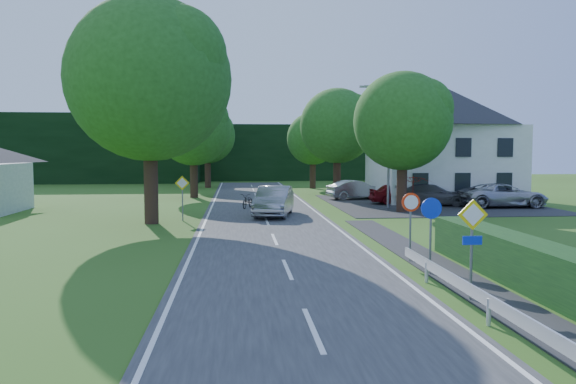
{
  "coord_description": "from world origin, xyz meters",
  "views": [
    {
      "loc": [
        -1.58,
        -5.49,
        3.81
      ],
      "look_at": [
        0.74,
        19.76,
        1.92
      ],
      "focal_mm": 35.0,
      "sensor_mm": 36.0,
      "label": 1
    }
  ],
  "objects": [
    {
      "name": "sign_priority_left",
      "position": [
        -4.5,
        24.98,
        1.72
      ],
      "size": [
        0.78,
        0.09,
        2.44
      ],
      "color": "slate",
      "rests_on": "ground"
    },
    {
      "name": "tree_right_mid",
      "position": [
        8.5,
        28.0,
        4.29
      ],
      "size": [
        7.0,
        7.0,
        8.58
      ],
      "primitive_type": null,
      "color": "#225118",
      "rests_on": "ground"
    },
    {
      "name": "tree_right_back",
      "position": [
        6.0,
        50.0,
        3.78
      ],
      "size": [
        6.2,
        6.2,
        7.56
      ],
      "primitive_type": null,
      "color": "#225118",
      "rests_on": "ground"
    },
    {
      "name": "parking_pad",
      "position": [
        12.0,
        33.0,
        0.02
      ],
      "size": [
        14.0,
        16.0,
        0.04
      ],
      "primitive_type": "cube",
      "color": "#262629",
      "rests_on": "ground"
    },
    {
      "name": "parasol",
      "position": [
        10.15,
        30.85,
        1.09
      ],
      "size": [
        2.59,
        2.63,
        2.1
      ],
      "primitive_type": "imported",
      "rotation": [
        0.0,
        0.0,
        0.14
      ],
      "color": "#B11A0E",
      "rests_on": "parking_pad"
    },
    {
      "name": "streetlight",
      "position": [
        8.06,
        30.0,
        4.46
      ],
      "size": [
        2.03,
        0.18,
        8.0
      ],
      "color": "slate",
      "rests_on": "ground"
    },
    {
      "name": "line_edge_right",
      "position": [
        3.25,
        20.0,
        0.04
      ],
      "size": [
        0.12,
        80.0,
        0.01
      ],
      "primitive_type": "cube",
      "color": "white",
      "rests_on": "road"
    },
    {
      "name": "treeline_left",
      "position": [
        -28.0,
        62.0,
        4.0
      ],
      "size": [
        44.0,
        6.0,
        8.0
      ],
      "primitive_type": "cube",
      "color": "black",
      "rests_on": "ground"
    },
    {
      "name": "moving_car",
      "position": [
        0.54,
        26.55,
        0.89
      ],
      "size": [
        2.79,
        5.41,
        1.7
      ],
      "primitive_type": "imported",
      "rotation": [
        0.0,
        0.0,
        -0.2
      ],
      "color": "#A2A2A6",
      "rests_on": "road"
    },
    {
      "name": "parked_car_grey",
      "position": [
        11.78,
        31.78,
        0.76
      ],
      "size": [
        5.32,
        3.38,
        1.44
      ],
      "primitive_type": "imported",
      "rotation": [
        0.0,
        0.0,
        1.27
      ],
      "color": "#4B4A4F",
      "rests_on": "parking_pad"
    },
    {
      "name": "road",
      "position": [
        0.0,
        20.0,
        0.02
      ],
      "size": [
        7.0,
        80.0,
        0.04
      ],
      "primitive_type": "cube",
      "color": "#343436",
      "rests_on": "ground"
    },
    {
      "name": "parked_car_silver_a",
      "position": [
        7.59,
        37.0,
        0.77
      ],
      "size": [
        4.67,
        2.47,
        1.46
      ],
      "primitive_type": "imported",
      "rotation": [
        0.0,
        0.0,
        1.79
      ],
      "color": "#A4A4A8",
      "rests_on": "parking_pad"
    },
    {
      "name": "tree_right_far",
      "position": [
        7.0,
        42.0,
        4.54
      ],
      "size": [
        7.4,
        7.4,
        9.09
      ],
      "primitive_type": null,
      "color": "#225118",
      "rests_on": "ground"
    },
    {
      "name": "treeline_right",
      "position": [
        8.0,
        66.0,
        3.5
      ],
      "size": [
        30.0,
        5.0,
        7.0
      ],
      "primitive_type": "cube",
      "color": "black",
      "rests_on": "ground"
    },
    {
      "name": "house_white",
      "position": [
        14.0,
        36.0,
        4.41
      ],
      "size": [
        10.6,
        8.4,
        8.6
      ],
      "color": "silver",
      "rests_on": "ground"
    },
    {
      "name": "tree_main",
      "position": [
        -6.0,
        24.0,
        5.82
      ],
      "size": [
        9.4,
        9.4,
        11.64
      ],
      "primitive_type": null,
      "color": "#225118",
      "rests_on": "ground"
    },
    {
      "name": "sign_priority_right",
      "position": [
        4.3,
        7.98,
        1.8
      ],
      "size": [
        0.78,
        0.09,
        2.59
      ],
      "color": "slate",
      "rests_on": "ground"
    },
    {
      "name": "tree_left_far",
      "position": [
        -5.0,
        40.0,
        4.29
      ],
      "size": [
        7.0,
        7.0,
        8.58
      ],
      "primitive_type": null,
      "color": "#225118",
      "rests_on": "ground"
    },
    {
      "name": "sign_roundabout",
      "position": [
        4.3,
        10.98,
        1.67
      ],
      "size": [
        0.64,
        0.08,
        2.37
      ],
      "color": "slate",
      "rests_on": "ground"
    },
    {
      "name": "sign_speed_limit",
      "position": [
        4.3,
        12.97,
        1.77
      ],
      "size": [
        0.64,
        0.11,
        2.37
      ],
      "color": "slate",
      "rests_on": "ground"
    },
    {
      "name": "motorcycle",
      "position": [
        -0.87,
        30.97,
        0.51
      ],
      "size": [
        1.2,
        1.9,
        0.94
      ],
      "primitive_type": "imported",
      "rotation": [
        0.0,
        0.0,
        -0.34
      ],
      "color": "black",
      "rests_on": "road"
    },
    {
      "name": "tree_left_back",
      "position": [
        -4.5,
        52.0,
        4.04
      ],
      "size": [
        6.6,
        6.6,
        8.07
      ],
      "primitive_type": null,
      "color": "#225118",
      "rests_on": "ground"
    },
    {
      "name": "line_centre",
      "position": [
        0.0,
        20.0,
        0.04
      ],
      "size": [
        0.12,
        80.0,
        0.01
      ],
      "primitive_type": null,
      "color": "white",
      "rests_on": "road"
    },
    {
      "name": "line_edge_left",
      "position": [
        -3.25,
        20.0,
        0.04
      ],
      "size": [
        0.12,
        80.0,
        0.01
      ],
      "primitive_type": "cube",
      "color": "white",
      "rests_on": "road"
    },
    {
      "name": "parked_car_silver_b",
      "position": [
        16.03,
        30.1,
        0.83
      ],
      "size": [
        5.71,
        2.68,
        1.58
      ],
      "primitive_type": "imported",
      "rotation": [
        0.0,
        0.0,
        1.56
      ],
      "color": "#AEADB5",
      "rests_on": "parking_pad"
    },
    {
      "name": "parked_car_red",
      "position": [
        9.93,
        33.0,
        0.78
      ],
      "size": [
        4.36,
        1.77,
        1.48
      ],
      "primitive_type": "imported",
      "rotation": [
        0.0,
        0.0,
        1.58
      ],
      "color": "maroon",
      "rests_on": "parking_pad"
    }
  ]
}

